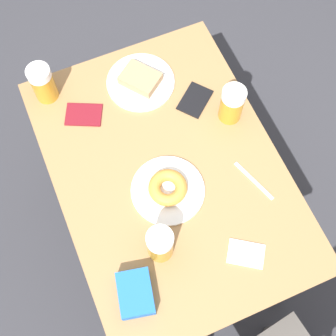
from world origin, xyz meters
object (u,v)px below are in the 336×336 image
passport_near_edge (195,100)px  blue_pouch (135,294)px  plate_with_cake (140,81)px  fork (254,181)px  beer_mug_left (232,104)px  beer_mug_center (43,83)px  beer_mug_right (160,244)px  napkin_folded (246,254)px  plate_with_donut (168,189)px  passport_far_edge (84,115)px

passport_near_edge → blue_pouch: blue_pouch is taller
plate_with_cake → passport_near_edge: bearing=136.2°
plate_with_cake → fork: bearing=111.9°
beer_mug_left → passport_near_edge: size_ratio=0.98×
beer_mug_left → passport_near_edge: bearing=-49.6°
plate_with_cake → blue_pouch: 0.75m
beer_mug_left → beer_mug_center: 0.65m
beer_mug_left → beer_mug_right: size_ratio=1.00×
fork → napkin_folded: bearing=57.2°
plate_with_cake → blue_pouch: blue_pouch is taller
plate_with_donut → passport_near_edge: size_ratio=1.58×
beer_mug_left → plate_with_cake: bearing=-46.1°
plate_with_donut → beer_mug_left: bearing=-150.4°
plate_with_cake → napkin_folded: (-0.07, 0.71, -0.01)m
plate_with_donut → passport_near_edge: (-0.22, -0.28, -0.01)m
plate_with_cake → beer_mug_right: 0.62m
beer_mug_center → blue_pouch: size_ratio=0.99×
fork → passport_near_edge: bearing=-81.8°
fork → plate_with_cake: bearing=-68.1°
plate_with_cake → plate_with_donut: size_ratio=1.02×
beer_mug_left → passport_far_edge: beer_mug_left is taller
passport_far_edge → beer_mug_center: bearing=-54.7°
beer_mug_left → beer_mug_right: bearing=40.5°
plate_with_cake → napkin_folded: 0.71m
beer_mug_right → plate_with_donut: bearing=-119.6°
blue_pouch → beer_mug_center: bearing=-87.5°
passport_near_edge → passport_far_edge: 0.40m
napkin_folded → passport_far_edge: (0.30, -0.66, 0.00)m
plate_with_cake → plate_with_donut: plate_with_donut is taller
napkin_folded → blue_pouch: size_ratio=0.90×
beer_mug_center → plate_with_donut: bearing=116.5°
fork → beer_mug_left: bearing=-97.8°
beer_mug_left → passport_near_edge: (0.09, -0.10, -0.07)m
plate_with_cake → beer_mug_left: size_ratio=1.65×
plate_with_donut → beer_mug_left: size_ratio=1.62×
fork → blue_pouch: size_ratio=1.11×
blue_pouch → passport_far_edge: bearing=-95.1°
beer_mug_left → fork: 0.27m
beer_mug_left → passport_far_edge: (0.47, -0.20, -0.07)m
blue_pouch → beer_mug_left: bearing=-139.9°
beer_mug_center → napkin_folded: beer_mug_center is taller
fork → passport_near_edge: passport_near_edge is taller
passport_near_edge → beer_mug_right: bearing=54.5°
plate_with_donut → blue_pouch: 0.35m
plate_with_donut → blue_pouch: bearing=50.9°
plate_with_donut → passport_near_edge: plate_with_donut is taller
beer_mug_left → passport_far_edge: 0.52m
beer_mug_center → beer_mug_right: same height
beer_mug_center → plate_with_cake: bearing=165.6°
beer_mug_right → blue_pouch: 0.16m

